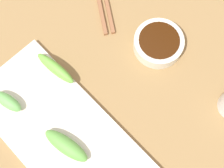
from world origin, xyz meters
name	(u,v)px	position (x,y,z in m)	size (l,w,h in m)	color
tabletop	(111,108)	(0.00, 0.00, 0.01)	(2.10, 2.10, 0.02)	olive
sauce_bowl	(158,43)	(-0.16, -0.03, 0.04)	(0.11, 0.11, 0.03)	silver
serving_plate	(62,134)	(0.11, -0.03, 0.03)	(0.18, 0.38, 0.01)	silver
broccoli_stalk_0	(55,68)	(0.03, -0.13, 0.05)	(0.02, 0.10, 0.03)	#6BB841
broccoli_stalk_1	(8,101)	(0.14, -0.14, 0.05)	(0.02, 0.06, 0.03)	#6AB65A
broccoli_stalk_3	(66,145)	(0.12, 0.00, 0.05)	(0.03, 0.10, 0.03)	#60A445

